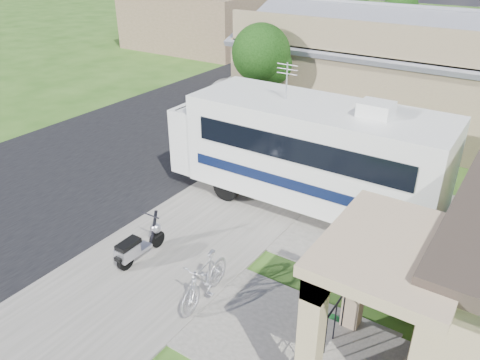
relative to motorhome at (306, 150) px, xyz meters
The scene contains 18 objects.
ground 4.80m from the motorhome, 98.34° to the right, with size 120.00×120.00×0.00m, color #264A13.
street_slab 10.07m from the motorhome, 145.36° to the left, with size 9.00×80.00×0.02m, color black.
sidewalk_slab 6.14m from the motorhome, 106.27° to the left, with size 4.00×80.00×0.06m, color #5C5A53.
driveway_slab 2.03m from the motorhome, ahead, with size 7.00×6.00×0.05m, color #5C5A53.
walk_slab 6.15m from the motorhome, 66.31° to the right, with size 4.00×3.00×0.05m, color #5C5A53.
warehouse 9.61m from the motorhome, 93.82° to the left, with size 12.50×8.40×5.04m.
distant_bldg_far 24.94m from the motorhome, 135.03° to the left, with size 10.00×8.00×4.00m, color brown.
distant_bldg_near 33.50m from the motorhome, 117.83° to the left, with size 8.00×7.00×3.20m, color #846D52.
street_tree_a 6.53m from the motorhome, 132.87° to the left, with size 2.44×2.40×4.58m.
street_tree_b 15.38m from the motorhome, 106.47° to the left, with size 2.44×2.40×4.73m.
street_tree_c 24.10m from the motorhome, 100.39° to the left, with size 2.44×2.40×4.42m.
motorhome is the anchor object (origin of this frame).
shrub 5.02m from the motorhome, 31.47° to the right, with size 1.89×1.80×2.32m.
scooter 5.70m from the motorhome, 112.91° to the right, with size 0.59×1.68×1.11m.
bicycle 5.49m from the motorhome, 87.87° to the right, with size 0.54×1.91×1.15m, color #B6B5BD.
pickup_truck 10.90m from the motorhome, 126.74° to the left, with size 2.92×6.34×1.76m, color silver.
van 17.61m from the motorhome, 114.29° to the left, with size 2.32×5.70×1.65m, color silver.
garden_hose 5.65m from the motorhome, 56.36° to the right, with size 0.37×0.37×0.17m, color #135F21.
Camera 1 is at (6.17, -7.51, 7.51)m, focal length 35.00 mm.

